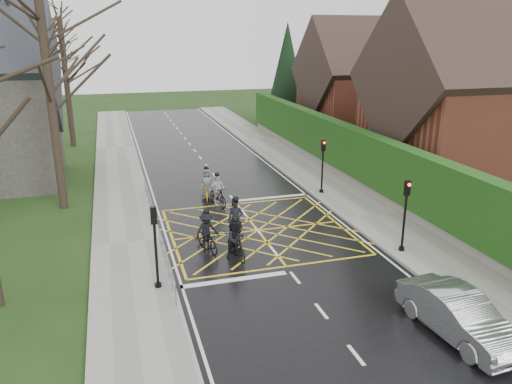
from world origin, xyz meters
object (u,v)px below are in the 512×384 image
cyclist_back (236,243)px  cyclist_front (218,193)px  car (458,315)px  cyclist_mid (207,235)px  cyclist_lead (207,187)px  cyclist_rear (236,226)px

cyclist_back → cyclist_front: cyclist_front is taller
cyclist_front → car: 14.69m
cyclist_back → car: 8.97m
cyclist_back → cyclist_mid: bearing=121.3°
cyclist_back → cyclist_lead: size_ratio=0.90×
cyclist_front → car: (4.48, -14.00, 0.03)m
cyclist_back → cyclist_front: size_ratio=0.96×
cyclist_mid → cyclist_front: cyclist_front is taller
cyclist_mid → car: (6.13, -8.47, 0.04)m
cyclist_front → cyclist_lead: 1.36m
cyclist_mid → cyclist_front: size_ratio=1.04×
cyclist_back → car: (5.15, -7.34, 0.04)m
cyclist_rear → car: (4.69, -9.09, 0.04)m
cyclist_mid → cyclist_front: 5.77m
cyclist_mid → cyclist_rear: bearing=8.3°
car → cyclist_rear: bearing=112.1°
cyclist_rear → car: size_ratio=0.52×
cyclist_front → cyclist_lead: bearing=88.0°
car → cyclist_lead: bearing=102.2°
cyclist_back → cyclist_lead: 7.98m
cyclist_mid → car: cyclist_mid is taller
cyclist_back → cyclist_lead: bearing=77.6°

